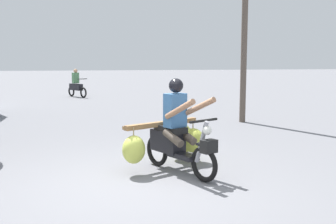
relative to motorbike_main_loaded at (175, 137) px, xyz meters
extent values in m
plane|color=slate|center=(-0.71, -0.91, -0.54)|extent=(120.00, 120.00, 0.00)
torus|color=black|center=(0.27, -0.90, -0.26)|extent=(0.34, 0.53, 0.56)
torus|color=black|center=(-0.30, 0.16, -0.26)|extent=(0.34, 0.53, 0.56)
cube|color=black|center=(0.03, -0.46, -0.22)|extent=(0.48, 0.61, 0.08)
cube|color=black|center=(-0.16, -0.11, -0.04)|extent=(0.55, 0.70, 0.36)
cube|color=black|center=(-0.12, -0.18, 0.18)|extent=(0.51, 0.65, 0.10)
cylinder|color=gray|center=(0.24, -0.84, 0.08)|extent=(0.20, 0.28, 0.69)
cylinder|color=black|center=(0.26, -0.88, 0.42)|extent=(0.51, 0.30, 0.04)
sphere|color=silver|center=(0.30, -0.95, 0.28)|extent=(0.14, 0.14, 0.14)
cube|color=black|center=(0.32, -0.99, 0.04)|extent=(0.29, 0.25, 0.20)
cube|color=black|center=(0.27, -0.90, 0.04)|extent=(0.22, 0.29, 0.04)
cube|color=olive|center=(-0.23, 0.03, 0.24)|extent=(1.37, 0.80, 0.08)
cube|color=olive|center=(-0.31, 0.18, 0.21)|extent=(1.23, 0.71, 0.06)
ellipsoid|color=#B5BF45|center=(0.19, 0.57, -0.09)|extent=(0.59, 0.57, 0.52)
cylinder|color=#998459|center=(0.19, 0.57, 0.20)|extent=(0.02, 0.02, 0.11)
ellipsoid|color=#C0CA50|center=(0.23, 0.30, -0.11)|extent=(0.47, 0.46, 0.51)
cylinder|color=#998459|center=(0.23, 0.30, 0.18)|extent=(0.02, 0.02, 0.13)
ellipsoid|color=#C0CB50|center=(-0.76, -0.35, -0.11)|extent=(0.53, 0.53, 0.46)
cylinder|color=#998459|center=(-0.76, -0.35, 0.17)|extent=(0.02, 0.02, 0.16)
ellipsoid|color=#B5BF45|center=(0.38, 0.26, -0.13)|extent=(0.60, 0.59, 0.45)
cylinder|color=#998459|center=(0.38, 0.26, 0.16)|extent=(0.02, 0.02, 0.18)
cube|color=#386699|center=(-0.06, -0.28, 0.51)|extent=(0.40, 0.36, 0.56)
sphere|color=black|center=(-0.05, -0.30, 0.92)|extent=(0.24, 0.24, 0.24)
cylinder|color=#9E7051|center=(0.27, -0.49, 0.57)|extent=(0.46, 0.65, 0.39)
cylinder|color=#9E7051|center=(-0.07, -0.67, 0.57)|extent=(0.38, 0.69, 0.39)
cylinder|color=#4C4238|center=(0.12, -0.32, 0.08)|extent=(0.32, 0.45, 0.27)
cylinder|color=#4C4238|center=(-0.13, -0.45, 0.08)|extent=(0.32, 0.45, 0.27)
torus|color=black|center=(-1.91, 13.04, -0.28)|extent=(0.36, 0.48, 0.52)
torus|color=black|center=(-2.53, 13.95, -0.28)|extent=(0.36, 0.48, 0.52)
cube|color=black|center=(-2.28, 13.58, -0.04)|extent=(0.70, 0.88, 0.32)
cylinder|color=black|center=(-1.94, 13.08, 0.38)|extent=(0.43, 0.31, 0.04)
cube|color=#4C7F51|center=(-2.29, 13.60, 0.41)|extent=(0.36, 0.33, 0.52)
sphere|color=tan|center=(-2.28, 13.58, 0.76)|extent=(0.20, 0.20, 0.20)
cylinder|color=brown|center=(3.00, 4.59, 2.23)|extent=(0.18, 0.18, 5.55)
camera|label=1|loc=(-1.36, -6.68, 1.36)|focal=42.55mm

